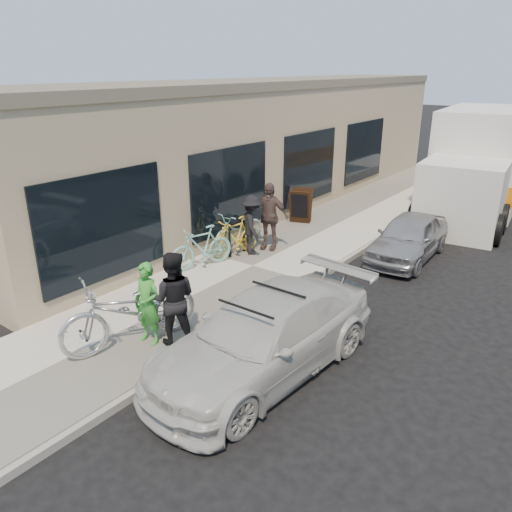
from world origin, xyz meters
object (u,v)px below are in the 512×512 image
Objects in this scene: sandwich_board at (301,206)px; cruiser_bike_b at (240,229)px; sedan_white at (264,336)px; man_standing at (173,299)px; cruiser_bike_c at (235,237)px; bystander_a at (252,225)px; bike_rack at (237,235)px; sedan_silver at (408,237)px; cruiser_bike_a at (202,247)px; moving_truck at (478,168)px; woman_rider at (147,304)px; tandem_bike at (130,311)px; bystander_b at (269,216)px.

sandwich_board reaches higher than cruiser_bike_b.
man_standing is at bearing -160.69° from sedan_white.
man_standing is at bearing -55.55° from cruiser_bike_c.
bystander_a reaches higher than sandwich_board.
man_standing reaches higher than sedan_white.
bystander_a is (0.26, 0.36, 0.27)m from cruiser_bike_c.
bike_rack is 4.35m from sedan_silver.
man_standing is at bearing -60.78° from cruiser_bike_b.
cruiser_bike_a is at bearing -87.86° from cruiser_bike_c.
woman_rider is at bearing -105.25° from moving_truck.
tandem_bike is 0.30m from woman_rider.
bystander_b is (0.39, 0.91, 0.39)m from cruiser_bike_c.
tandem_bike is at bearing -64.15° from cruiser_bike_c.
moving_truck reaches higher than sedan_white.
bystander_b is at bearing -62.64° from bystander_a.
bike_rack is at bearing 85.97° from bystander_a.
sedan_white reaches higher than sandwich_board.
bystander_a is at bearing 91.55° from cruiser_bike_a.
sandwich_board is 0.61× the size of cruiser_bike_a.
sandwich_board is at bearing 119.41° from tandem_bike.
woman_rider is 0.97× the size of bystander_a.
moving_truck reaches higher than cruiser_bike_a.
bike_rack is at bearing 104.51° from cruiser_bike_c.
cruiser_bike_b is (-1.83, 4.77, -0.26)m from woman_rider.
woman_rider is 4.70m from bystander_a.
tandem_bike reaches higher than cruiser_bike_b.
bystander_b reaches higher than cruiser_bike_a.
bystander_a reaches higher than cruiser_bike_c.
bike_rack is at bearing 104.24° from woman_rider.
sandwich_board is at bearing 93.12° from bike_rack.
bystander_a reaches higher than sedan_white.
sedan_white is 2.09m from woman_rider.
sedan_white reaches higher than cruiser_bike_c.
moving_truck is at bearing 66.64° from bike_rack.
man_standing is (0.53, 0.48, 0.20)m from tandem_bike.
woman_rider is at bearing -107.93° from sedan_silver.
sandwich_board is at bearing 102.24° from cruiser_bike_c.
moving_truck is 8.07m from bystander_b.
moving_truck is 4.33× the size of cruiser_bike_c.
bystander_b reaches higher than woman_rider.
cruiser_bike_c is at bearing -84.54° from bike_rack.
cruiser_bike_b is at bearing 18.51° from bystander_a.
sedan_white is 2.32m from tandem_bike.
man_standing reaches higher than cruiser_bike_b.
cruiser_bike_b is (-3.88, -7.71, -0.86)m from moving_truck.
cruiser_bike_b is at bearing -152.45° from sedan_silver.
bike_rack is 5.01m from sedan_white.
cruiser_bike_b is at bearing 122.14° from bike_rack.
man_standing is 1.01× the size of cruiser_bike_a.
woman_rider reaches higher than tandem_bike.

